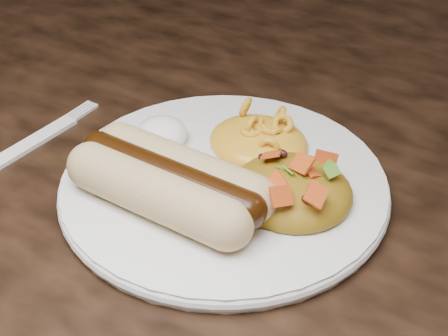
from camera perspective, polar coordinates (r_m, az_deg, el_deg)
The scene contains 7 objects.
table at distance 0.65m, azimuth 5.27°, elevation -5.99°, with size 1.60×0.90×0.75m.
plate at distance 0.55m, azimuth 0.00°, elevation -1.41°, with size 0.26×0.26×0.01m, color white.
hotdog at distance 0.51m, azimuth -4.56°, elevation -1.09°, with size 0.14×0.07×0.04m.
mac_and_cheese at distance 0.57m, azimuth 2.91°, elevation 3.19°, with size 0.09×0.08×0.03m, color yellow.
sour_cream at distance 0.58m, azimuth -5.24°, elevation 3.28°, with size 0.04×0.04×0.03m, color white.
taco_salad at distance 0.52m, azimuth 5.70°, elevation -1.11°, with size 0.09×0.09×0.04m.
fork at distance 0.63m, azimuth -15.85°, elevation 1.94°, with size 0.02×0.16×0.00m, color silver.
Camera 1 is at (0.21, -0.43, 1.09)m, focal length 55.00 mm.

